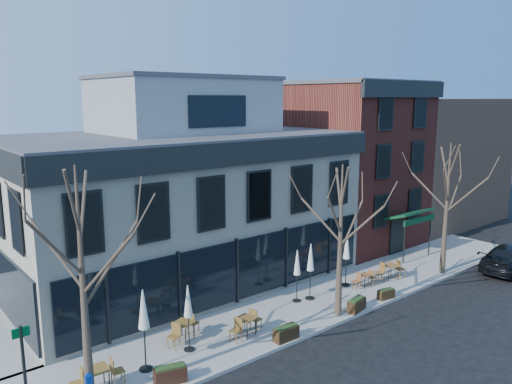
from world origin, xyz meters
TOP-DOWN VIEW (x-y plane):
  - ground at (0.00, 0.00)m, footprint 120.00×120.00m
  - sidewalk_front at (3.25, -2.15)m, footprint 33.50×4.70m
  - corner_building at (0.07, 5.07)m, footprint 18.39×10.39m
  - red_brick_building at (13.00, 4.98)m, footprint 8.20×11.78m
  - bg_building at (23.00, 6.00)m, footprint 12.00×12.00m
  - tree_corner at (-8.49, -3.20)m, footprint 3.93×3.98m
  - tree_mid at (3.01, -3.90)m, footprint 3.50×3.55m
  - tree_right at (12.01, -3.90)m, footprint 3.72×3.77m
  - sign_pole at (-10.50, -3.50)m, footprint 0.50×0.10m
  - parked_sedan at (15.79, -6.10)m, footprint 5.45×2.46m
  - cafe_set_0 at (-8.06, -2.76)m, footprint 1.93×0.83m
  - cafe_set_1 at (-3.89, -1.54)m, footprint 1.90×1.20m
  - cafe_set_2 at (-1.62, -2.83)m, footprint 1.90×0.89m
  - cafe_set_4 at (6.72, -2.48)m, footprint 1.61×0.71m
  - cafe_set_5 at (8.69, -2.67)m, footprint 1.97×1.04m
  - umbrella_0 at (-6.17, -2.61)m, footprint 0.50×0.50m
  - umbrella_1 at (-4.15, -2.38)m, footprint 0.44×0.44m
  - umbrella_2 at (2.57, -1.58)m, footprint 0.42×0.42m
  - umbrella_3 at (3.29, -1.79)m, footprint 0.46×0.46m
  - umbrella_4 at (6.08, -1.72)m, footprint 0.46×0.46m
  - planter_0 at (-5.90, -3.93)m, footprint 1.22×0.76m
  - planter_1 at (-0.57, -4.20)m, footprint 1.12×0.48m
  - planter_2 at (3.97, -4.20)m, footprint 1.17×0.65m
  - planter_3 at (6.26, -4.20)m, footprint 0.95×0.51m

SIDE VIEW (x-z plane):
  - ground at x=0.00m, z-range 0.00..0.00m
  - sidewalk_front at x=3.25m, z-range 0.00..0.15m
  - planter_3 at x=6.26m, z-range 0.15..0.65m
  - planter_2 at x=3.97m, z-range 0.15..0.77m
  - planter_1 at x=-0.57m, z-range 0.15..0.77m
  - planter_0 at x=-5.90m, z-range 0.15..0.79m
  - cafe_set_4 at x=6.72m, z-range 0.16..0.99m
  - cafe_set_2 at x=-1.62m, z-range 0.16..1.14m
  - cafe_set_1 at x=-3.89m, z-range 0.16..1.15m
  - cafe_set_0 at x=-8.06m, z-range 0.16..1.16m
  - cafe_set_5 at x=8.69m, z-range 0.16..1.17m
  - parked_sedan at x=15.79m, z-range 0.00..1.55m
  - umbrella_2 at x=2.57m, z-range 0.69..3.34m
  - sign_pole at x=-10.50m, z-range 0.37..3.77m
  - umbrella_1 at x=-4.15m, z-range 0.71..3.45m
  - umbrella_3 at x=3.29m, z-range 0.74..3.60m
  - umbrella_4 at x=6.08m, z-range 0.74..3.61m
  - umbrella_0 at x=-6.17m, z-range 0.80..3.95m
  - tree_mid at x=3.01m, z-range 0.27..7.31m
  - tree_right at x=12.01m, z-range 0.28..7.76m
  - tree_corner at x=-8.49m, z-range 0.29..8.21m
  - corner_building at x=0.07m, z-range -0.83..10.27m
  - bg_building at x=23.00m, z-range 0.00..10.00m
  - red_brick_building at x=13.00m, z-range 0.05..11.22m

